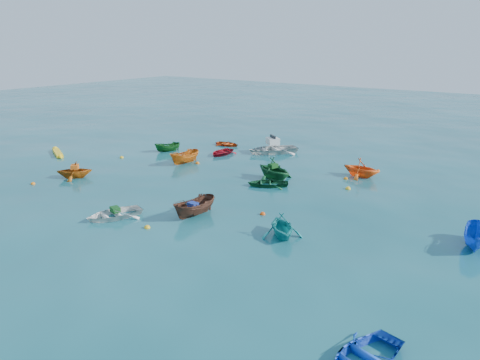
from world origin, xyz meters
The scene contains 28 objects.
ground centered at (0.00, 0.00, 0.00)m, with size 160.00×160.00×0.00m, color #0A424C.
dinghy_white_near centered at (-2.40, -4.66, 0.00)m, with size 2.39×3.34×0.69m, color white.
sampan_brown_mid centered at (1.39, -1.66, 0.00)m, with size 1.21×3.22×1.24m, color #4E2A1C.
dinghy_orange_w centered at (-11.53, -0.78, 0.00)m, with size 2.25×2.61×1.38m, color #B95A11.
dinghy_green_e centered at (1.72, 6.06, 0.00)m, with size 2.11×2.95×0.61m, color #114B27.
dinghy_cyan_se centered at (7.20, -1.25, 0.00)m, with size 2.28×2.65×1.39m, color teal.
dinghy_red_nw centered at (-8.77, 15.18, 0.00)m, with size 1.82×2.55×0.53m, color #BD3D0F.
sampan_orange_n centered at (-7.50, 7.38, 0.00)m, with size 1.21×3.20×1.24m, color #C66012.
dinghy_green_n centered at (1.21, 7.75, 0.00)m, with size 2.92×3.38×1.78m, color #135428.
sampan_blue_far centered at (16.01, 3.36, 0.00)m, with size 1.17×3.10×1.20m, color blue.
dinghy_red_far centered at (-6.95, 11.82, 0.00)m, with size 2.09×2.92×0.61m, color #AD0E1B.
dinghy_orange_far centered at (6.35, 12.32, 0.00)m, with size 2.56×2.97×1.56m, color orange.
sampan_green_far centered at (-11.87, 9.82, 0.00)m, with size 0.94×2.49×0.96m, color #13551A.
kayak_yellow centered at (-19.27, 2.97, 0.00)m, with size 0.57×3.84×0.38m, color yellow, non-canonical shape.
motorboat_white centered at (-3.43, 15.13, 0.00)m, with size 3.36×4.70×1.57m, color silver.
tarp_green_a centered at (-2.37, -4.57, 0.50)m, with size 0.62×0.47×0.30m, color #134C1B.
tarp_blue_a centered at (1.38, -1.81, 0.76)m, with size 0.58×0.44×0.28m, color navy.
tarp_orange_a centered at (-11.49, -0.75, 0.86)m, with size 0.70×0.53×0.34m, color #DD5E16.
tarp_green_b centered at (1.11, 7.78, 1.05)m, with size 0.65×0.49×0.32m, color #134F19.
buoy_or_a centered at (-12.62, -3.63, 0.00)m, with size 0.33×0.33×0.33m, color orange.
buoy_ye_a centered at (0.41, -4.66, 0.00)m, with size 0.36×0.36×0.36m, color gold.
buoy_or_b centered at (4.58, 0.93, 0.00)m, with size 0.34×0.34×0.34m, color #D4450B.
buoy_ye_b centered at (-13.47, 5.53, 0.00)m, with size 0.37×0.37×0.37m, color gold.
buoy_or_c centered at (-6.59, 7.96, 0.00)m, with size 0.36×0.36×0.36m, color orange.
buoy_ye_c centered at (6.82, 8.72, 0.00)m, with size 0.38×0.38×0.38m, color yellow.
buoy_or_d centered at (5.68, 10.97, 0.00)m, with size 0.35×0.35×0.35m, color orange.
buoy_ye_d centered at (-13.00, 10.98, 0.00)m, with size 0.34×0.34×0.34m, color yellow.
buoy_or_e centered at (6.93, 14.55, 0.00)m, with size 0.33×0.33×0.33m, color #E8560C.
Camera 1 is at (18.90, -21.63, 10.23)m, focal length 35.00 mm.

